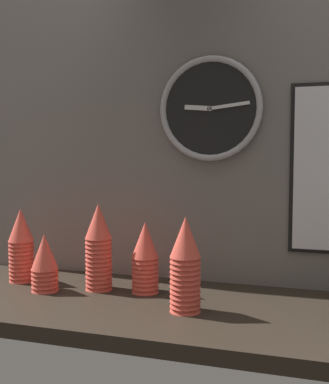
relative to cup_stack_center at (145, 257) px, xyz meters
name	(u,v)px	position (x,y,z in m)	size (l,w,h in m)	color
ground_plane	(179,310)	(0.13, -0.07, -0.13)	(1.60, 0.56, 0.04)	black
wall_tiled_back	(202,119)	(0.13, 0.19, 0.42)	(1.60, 0.03, 1.05)	slate
cup_stack_center	(145,257)	(0.00, 0.00, 0.00)	(0.08, 0.08, 0.21)	#DB4C3D
cup_stack_left	(45,263)	(-0.29, -0.08, -0.02)	(0.08, 0.08, 0.17)	#DB4C3D
cup_stack_far_left	(21,245)	(-0.43, 0.00, 0.01)	(0.08, 0.08, 0.24)	#DB4C3D
cup_stack_center_left	(99,247)	(-0.14, -0.01, 0.03)	(0.08, 0.08, 0.26)	#DB4C3D
cup_stack_center_right	(185,264)	(0.16, -0.14, 0.02)	(0.08, 0.08, 0.25)	#DB4C3D
wall_clock	(210,109)	(0.16, 0.16, 0.45)	(0.33, 0.03, 0.33)	black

